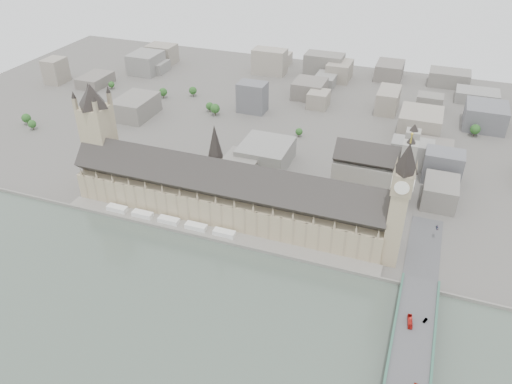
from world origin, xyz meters
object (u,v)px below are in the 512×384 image
(elizabeth_tower, at_px, (400,197))
(car_approach, at_px, (437,227))
(victoria_tower, at_px, (98,133))
(car_silver, at_px, (425,320))
(red_bus_north, at_px, (410,321))
(westminster_bridge, at_px, (409,365))
(westminster_abbey, at_px, (375,172))
(palace_of_westminster, at_px, (225,194))

(elizabeth_tower, bearing_deg, car_approach, 53.23)
(victoria_tower, distance_m, car_silver, 303.79)
(red_bus_north, relative_size, car_silver, 2.59)
(westminster_bridge, bearing_deg, car_approach, 87.09)
(red_bus_north, height_order, car_silver, red_bus_north)
(westminster_abbey, bearing_deg, westminster_bridge, -74.36)
(westminster_bridge, height_order, red_bus_north, red_bus_north)
(westminster_bridge, relative_size, westminster_abbey, 4.78)
(palace_of_westminster, distance_m, westminster_bridge, 195.05)
(palace_of_westminster, distance_m, elizabeth_tower, 142.94)
(westminster_bridge, height_order, car_approach, car_approach)
(westminster_bridge, bearing_deg, elizabeth_tower, 104.11)
(westminster_bridge, distance_m, car_approach, 137.24)
(westminster_abbey, relative_size, car_approach, 13.74)
(palace_of_westminster, bearing_deg, red_bus_north, -26.50)
(palace_of_westminster, height_order, westminster_abbey, westminster_abbey)
(westminster_abbey, bearing_deg, red_bus_north, -72.81)
(victoria_tower, relative_size, car_silver, 23.19)
(palace_of_westminster, bearing_deg, elizabeth_tower, -4.85)
(red_bus_north, bearing_deg, car_silver, 22.26)
(westminster_abbey, xyz_separation_m, car_silver, (56.69, -149.35, -14.12))
(palace_of_westminster, xyz_separation_m, car_silver, (167.61, -74.05, -11.75))
(westminster_abbey, relative_size, car_silver, 15.77)
(elizabeth_tower, bearing_deg, westminster_abbey, 107.29)
(victoria_tower, xyz_separation_m, red_bus_north, (280.68, -85.41, -43.40))
(car_silver, bearing_deg, red_bus_north, -126.76)
(victoria_tower, relative_size, westminster_abbey, 1.47)
(car_approach, bearing_deg, elizabeth_tower, -132.61)
(red_bus_north, relative_size, car_approach, 2.26)
(car_silver, bearing_deg, westminster_abbey, 134.50)
(westminster_bridge, height_order, westminster_abbey, westminster_abbey)
(elizabeth_tower, xyz_separation_m, car_approach, (30.97, 41.44, -47.12))
(palace_of_westminster, xyz_separation_m, car_approach, (168.97, 29.74, -11.74))
(palace_of_westminster, relative_size, victoria_tower, 2.65)
(car_approach, bearing_deg, westminster_abbey, 136.03)
(car_silver, xyz_separation_m, car_approach, (1.36, 103.79, 0.01))
(red_bus_north, xyz_separation_m, car_approach, (10.29, 108.85, -0.84))
(elizabeth_tower, distance_m, car_approach, 69.98)
(elizabeth_tower, relative_size, car_silver, 24.93)
(westminster_bridge, height_order, car_silver, car_silver)
(westminster_bridge, xyz_separation_m, westminster_abbey, (-51.08, 182.50, 19.96))
(westminster_bridge, distance_m, red_bus_north, 29.06)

